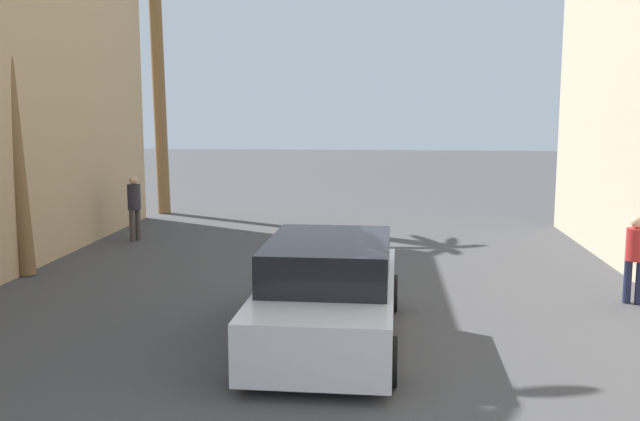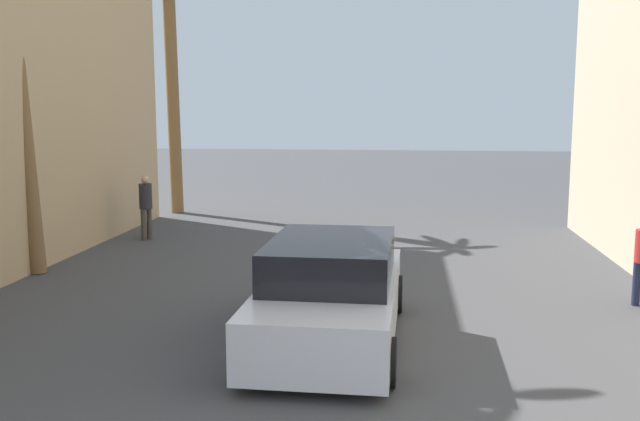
{
  "view_description": "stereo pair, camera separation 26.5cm",
  "coord_description": "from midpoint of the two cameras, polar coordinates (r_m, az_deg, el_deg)",
  "views": [
    {
      "loc": [
        0.82,
        -4.44,
        3.52
      ],
      "look_at": [
        0.0,
        4.75,
        2.17
      ],
      "focal_mm": 40.0,
      "sensor_mm": 36.0,
      "label": 1
    },
    {
      "loc": [
        1.08,
        -4.42,
        3.52
      ],
      "look_at": [
        0.0,
        4.75,
        2.17
      ],
      "focal_mm": 40.0,
      "sensor_mm": 36.0,
      "label": 2
    }
  ],
  "objects": [
    {
      "name": "ground_plane",
      "position": [
        14.88,
        1.28,
        -5.36
      ],
      "size": [
        88.05,
        88.05,
        0.0
      ],
      "primitive_type": "plane",
      "color": "#424244"
    },
    {
      "name": "palm_tree_far_left",
      "position": [
        24.34,
        -13.3,
        12.74
      ],
      "size": [
        3.01,
        3.03,
        9.13
      ],
      "color": "brown",
      "rests_on": "ground"
    },
    {
      "name": "pedestrian_far_left",
      "position": [
        19.38,
        -15.02,
        0.57
      ],
      "size": [
        0.46,
        0.46,
        1.72
      ],
      "color": "#3F3833",
      "rests_on": "ground"
    },
    {
      "name": "pedestrian_mid_right",
      "position": [
        13.85,
        23.41,
        -3.15
      ],
      "size": [
        0.46,
        0.46,
        1.6
      ],
      "color": "#1E233F",
      "rests_on": "ground"
    },
    {
      "name": "car_lead",
      "position": [
        10.78,
        -0.01,
        -6.63
      ],
      "size": [
        2.14,
        4.81,
        1.56
      ],
      "color": "black",
      "rests_on": "ground"
    }
  ]
}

